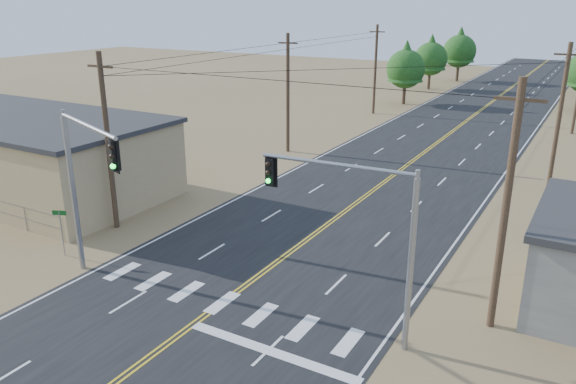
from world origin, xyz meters
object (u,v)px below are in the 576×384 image
Objects in this scene: building_left at (25,154)px; signal_mast_right at (366,223)px; street_sign at (61,226)px; signal_mast_left at (83,173)px.

signal_mast_right is (27.24, -5.40, 2.31)m from building_left.
street_sign is at bearing 179.35° from signal_mast_right.
signal_mast_left is 1.11× the size of signal_mast_right.
signal_mast_left is at bearing -26.54° from building_left.
signal_mast_left is 3.18× the size of street_sign.
signal_mast_right is (12.63, 1.90, -0.49)m from signal_mast_left.
building_left is 8.06× the size of street_sign.
building_left is at bearing 127.50° from street_sign.
signal_mast_right reaches higher than building_left.
signal_mast_left is at bearing -41.68° from street_sign.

